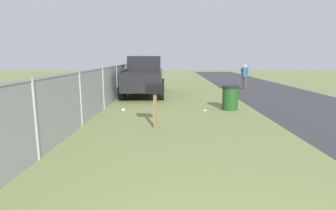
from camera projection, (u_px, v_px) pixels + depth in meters
The scene contains 7 objects.
mailbox at pixel (155, 92), 7.53m from camera, with size 0.30×0.53×1.33m.
pickup_truck at pixel (144, 74), 14.47m from camera, with size 5.26×2.22×2.09m.
trash_bin at pixel (230, 98), 10.33m from camera, with size 0.63×0.63×0.94m.
pedestrian at pixel (244, 75), 16.94m from camera, with size 0.38×0.45×1.57m.
fence_section at pixel (103, 87), 10.41m from camera, with size 15.98×0.07×1.64m.
litter_can_near_hydrant at pixel (205, 111), 10.09m from camera, with size 0.07×0.07×0.12m, color silver.
litter_bag_midfield_b at pixel (123, 110), 9.98m from camera, with size 0.14×0.14×0.14m, color silver.
Camera 1 is at (-1.53, 0.56, 2.03)m, focal length 28.44 mm.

